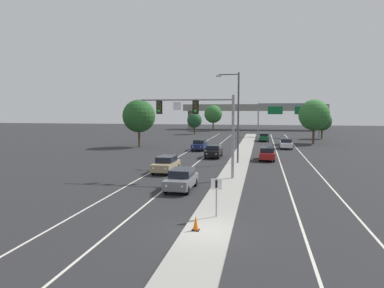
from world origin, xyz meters
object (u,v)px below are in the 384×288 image
traffic_cone_median_nose (196,223)px  tree_far_right_a (314,115)px  car_oncoming_grey (181,179)px  car_receding_white (286,143)px  tree_far_right_c (322,121)px  overhead_signal_mast (202,118)px  car_oncoming_navy (199,145)px  car_oncoming_black (214,151)px  median_sign_post (216,191)px  tree_far_right_b (314,115)px  tree_far_left_a (194,120)px  street_lamp_median (236,112)px  car_oncoming_tan (166,164)px  car_receding_green (264,137)px  car_receding_red (267,153)px  tree_far_left_c (139,116)px  highway_sign_gantry (289,109)px  tree_far_left_b (213,114)px

traffic_cone_median_nose → tree_far_right_a: size_ratio=0.09×
car_oncoming_grey → traffic_cone_median_nose: 9.96m
car_receding_white → tree_far_right_c: tree_far_right_c is taller
overhead_signal_mast → car_oncoming_navy: 23.11m
car_oncoming_black → tree_far_right_a: size_ratio=0.57×
median_sign_post → tree_far_right_c: 61.55m
car_oncoming_grey → tree_far_right_b: size_ratio=0.58×
overhead_signal_mast → tree_far_right_c: 51.07m
overhead_signal_mast → tree_far_left_a: overhead_signal_mast is taller
street_lamp_median → traffic_cone_median_nose: bearing=-90.7°
car_receding_white → tree_far_right_b: (5.26, 8.85, 4.24)m
car_oncoming_tan → traffic_cone_median_nose: car_oncoming_tan is taller
car_oncoming_tan → tree_far_right_c: size_ratio=0.80×
car_receding_green → tree_far_right_c: 14.58m
car_receding_red → traffic_cone_median_nose: 27.63m
car_receding_white → tree_far_left_c: tree_far_left_c is taller
highway_sign_gantry → tree_far_left_c: tree_far_left_c is taller
car_receding_green → tree_far_right_c: size_ratio=0.80×
car_oncoming_navy → tree_far_right_c: bearing=50.2°
traffic_cone_median_nose → tree_far_right_a: bearing=76.6°
car_receding_white → tree_far_left_c: bearing=-175.6°
street_lamp_median → tree_far_left_a: street_lamp_median is taller
tree_far_right_c → tree_far_left_a: bearing=162.3°
street_lamp_median → traffic_cone_median_nose: (-0.29, -23.65, -5.29)m
car_receding_green → traffic_cone_median_nose: (-3.48, -54.29, -0.31)m
median_sign_post → street_lamp_median: 21.55m
car_oncoming_tan → tree_far_right_b: tree_far_right_b is taller
median_sign_post → traffic_cone_median_nose: median_sign_post is taller
street_lamp_median → car_oncoming_black: (-3.14, 5.08, -4.97)m
tree_far_left_b → tree_far_left_c: (-5.94, -46.88, 0.26)m
highway_sign_gantry → tree_far_right_a: size_ratio=1.68×
tree_far_left_a → tree_far_left_c: 32.09m
car_oncoming_navy → tree_far_left_b: 50.19m
highway_sign_gantry → tree_far_right_b: (3.37, -15.33, -1.11)m
car_oncoming_tan → street_lamp_median: bearing=47.7°
car_oncoming_black → car_oncoming_navy: 8.47m
car_receding_green → tree_far_left_a: (-16.72, 17.11, 2.61)m
car_oncoming_grey → car_receding_green: (6.31, 44.75, 0.00)m
car_oncoming_black → car_receding_red: (6.60, -1.35, 0.00)m
car_oncoming_grey → car_receding_red: 19.01m
median_sign_post → car_oncoming_navy: 34.72m
car_receding_red → tree_far_right_a: bearing=70.6°
car_oncoming_tan → car_receding_white: 27.69m
traffic_cone_median_nose → median_sign_post: bearing=74.3°
overhead_signal_mast → street_lamp_median: size_ratio=0.83×
tree_far_left_a → street_lamp_median: bearing=-74.2°
car_oncoming_navy → street_lamp_median: bearing=-63.8°
car_receding_red → tree_far_left_a: size_ratio=0.85×
car_receding_red → tree_far_left_b: tree_far_left_b is taller
car_receding_red → highway_sign_gantry: bearing=82.5°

